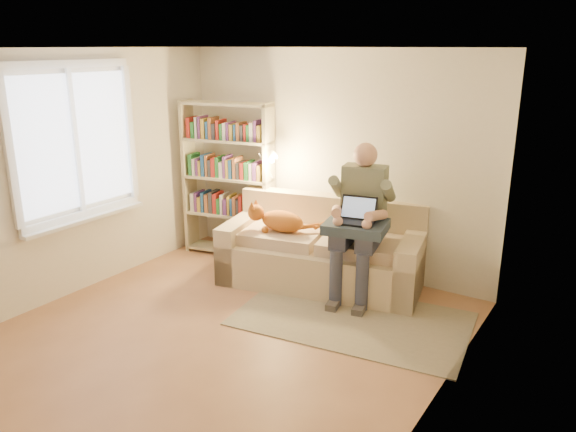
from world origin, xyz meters
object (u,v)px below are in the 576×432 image
Objects in this scene: sofa at (323,254)px; laptop at (363,216)px; bookshelf at (228,172)px; cat at (274,220)px; person at (360,213)px.

laptop is at bearing -31.92° from sofa.
cat is at bearing -34.36° from bookshelf.
person is at bearing -20.11° from sofa.
sofa is at bearing 159.89° from person.
sofa is 5.51× the size of laptop.
person is 1.01m from cat.
cat is at bearing 170.38° from laptop.
laptop is (0.10, -0.14, 0.01)m from person.
cat is 1.12m from bookshelf.
sofa is 1.45× the size of person.
person reaches higher than sofa.
person is at bearing -18.27° from bookshelf.
bookshelf is (-1.95, 0.22, 0.17)m from person.
person is 1.97m from bookshelf.
sofa is at bearing -17.74° from bookshelf.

